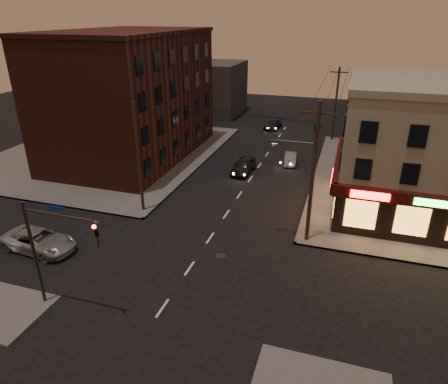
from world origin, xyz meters
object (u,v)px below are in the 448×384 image
at_px(sedan_mid, 290,159).
at_px(sedan_near, 243,166).
at_px(suv_cross, 39,241).
at_px(sedan_far, 273,124).
at_px(fire_hydrant, 310,207).

bearing_deg(sedan_mid, sedan_near, -142.50).
relative_size(suv_cross, sedan_far, 1.24).
height_order(suv_cross, sedan_mid, suv_cross).
distance_m(sedan_near, sedan_far, 17.73).
distance_m(suv_cross, sedan_near, 20.92).
height_order(sedan_near, sedan_far, sedan_near).
xyz_separation_m(suv_cross, sedan_mid, (13.85, 22.69, -0.15)).
bearing_deg(sedan_far, sedan_mid, -64.23).
height_order(sedan_near, sedan_mid, sedan_near).
relative_size(suv_cross, fire_hydrant, 6.29).
xyz_separation_m(sedan_near, sedan_far, (-0.48, 17.72, -0.13)).
xyz_separation_m(suv_cross, fire_hydrant, (17.26, 11.31, -0.13)).
xyz_separation_m(sedan_near, sedan_mid, (4.19, 4.14, -0.16)).
xyz_separation_m(suv_cross, sedan_near, (9.67, 18.55, 0.01)).
distance_m(sedan_mid, fire_hydrant, 11.87).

